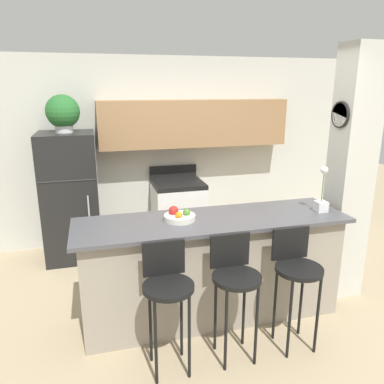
# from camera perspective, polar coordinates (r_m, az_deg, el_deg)

# --- Properties ---
(ground_plane) EXTENTS (14.00, 14.00, 0.00)m
(ground_plane) POSITION_cam_1_polar(r_m,az_deg,el_deg) (3.86, 2.97, -18.10)
(ground_plane) COLOR tan
(wall_back) EXTENTS (5.60, 0.38, 2.55)m
(wall_back) POSITION_cam_1_polar(r_m,az_deg,el_deg) (5.27, -2.34, 7.85)
(wall_back) COLOR silver
(wall_back) RESTS_ON ground_plane
(pillar_right) EXTENTS (0.38, 0.32, 2.55)m
(pillar_right) POSITION_cam_1_polar(r_m,az_deg,el_deg) (4.10, 22.94, 2.22)
(pillar_right) COLOR silver
(pillar_right) RESTS_ON ground_plane
(counter_bar) EXTENTS (2.50, 0.71, 1.00)m
(counter_bar) POSITION_cam_1_polar(r_m,az_deg,el_deg) (3.61, 3.09, -11.46)
(counter_bar) COLOR gray
(counter_bar) RESTS_ON ground_plane
(refrigerator) EXTENTS (0.68, 0.70, 1.62)m
(refrigerator) POSITION_cam_1_polar(r_m,az_deg,el_deg) (4.96, -18.02, -0.71)
(refrigerator) COLOR black
(refrigerator) RESTS_ON ground_plane
(stove_range) EXTENTS (0.67, 0.65, 1.07)m
(stove_range) POSITION_cam_1_polar(r_m,az_deg,el_deg) (5.20, -2.13, -3.18)
(stove_range) COLOR white
(stove_range) RESTS_ON ground_plane
(bar_stool_left) EXTENTS (0.39, 0.39, 1.02)m
(bar_stool_left) POSITION_cam_1_polar(r_m,az_deg,el_deg) (2.91, -3.77, -14.34)
(bar_stool_left) COLOR black
(bar_stool_left) RESTS_ON ground_plane
(bar_stool_mid) EXTENTS (0.39, 0.39, 1.02)m
(bar_stool_mid) POSITION_cam_1_polar(r_m,az_deg,el_deg) (3.04, 6.54, -12.95)
(bar_stool_mid) COLOR black
(bar_stool_mid) RESTS_ON ground_plane
(bar_stool_right) EXTENTS (0.39, 0.39, 1.02)m
(bar_stool_right) POSITION_cam_1_polar(r_m,az_deg,el_deg) (3.27, 15.60, -11.37)
(bar_stool_right) COLOR black
(bar_stool_right) RESTS_ON ground_plane
(potted_plant_on_fridge) EXTENTS (0.40, 0.40, 0.45)m
(potted_plant_on_fridge) POSITION_cam_1_polar(r_m,az_deg,el_deg) (4.79, -19.10, 11.37)
(potted_plant_on_fridge) COLOR silver
(potted_plant_on_fridge) RESTS_ON refrigerator
(orchid_vase) EXTENTS (0.11, 0.11, 0.44)m
(orchid_vase) POSITION_cam_1_polar(r_m,az_deg,el_deg) (3.76, 19.15, -0.83)
(orchid_vase) COLOR white
(orchid_vase) RESTS_ON counter_bar
(fruit_bowl) EXTENTS (0.28, 0.28, 0.12)m
(fruit_bowl) POSITION_cam_1_polar(r_m,az_deg,el_deg) (3.35, -1.96, -3.71)
(fruit_bowl) COLOR silver
(fruit_bowl) RESTS_ON counter_bar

